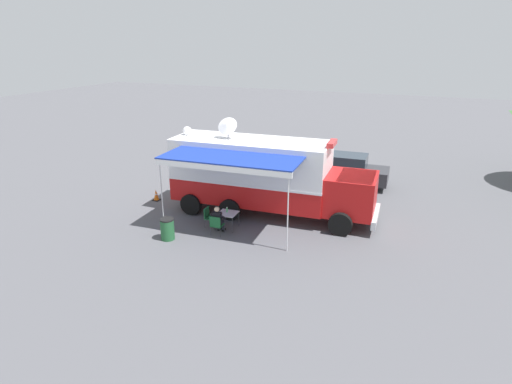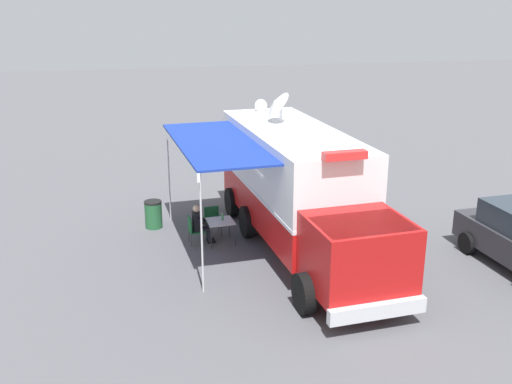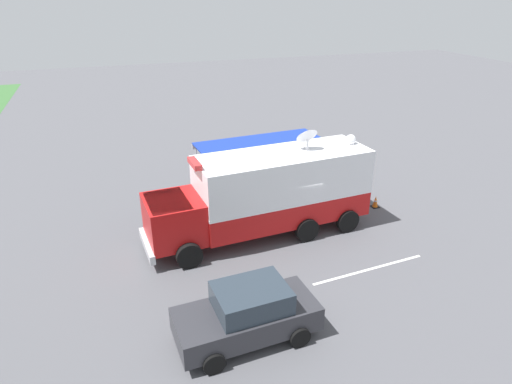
{
  "view_description": "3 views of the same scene",
  "coord_description": "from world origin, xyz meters",
  "px_view_note": "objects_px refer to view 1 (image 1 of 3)",
  "views": [
    {
      "loc": [
        17.54,
        7.79,
        7.83
      ],
      "look_at": [
        0.73,
        0.59,
        1.31
      ],
      "focal_mm": 30.28,
      "sensor_mm": 36.0,
      "label": 1
    },
    {
      "loc": [
        4.88,
        16.67,
        7.18
      ],
      "look_at": [
        0.92,
        -0.83,
        1.34
      ],
      "focal_mm": 41.66,
      "sensor_mm": 36.0,
      "label": 2
    },
    {
      "loc": [
        -15.52,
        6.62,
        9.5
      ],
      "look_at": [
        0.85,
        0.88,
        1.55
      ],
      "focal_mm": 30.97,
      "sensor_mm": 36.0,
      "label": 3
    }
  ],
  "objects_px": {
    "command_truck": "(266,174)",
    "water_bottle": "(227,210)",
    "car_behind_truck": "(349,170)",
    "folding_chair_at_table": "(216,224)",
    "folding_table": "(228,214)",
    "seated_responder": "(218,219)",
    "folding_chair_beside_table": "(209,216)",
    "trash_bin": "(167,229)",
    "traffic_cone": "(156,195)"
  },
  "relations": [
    {
      "from": "command_truck",
      "to": "water_bottle",
      "type": "distance_m",
      "value": 2.58
    },
    {
      "from": "car_behind_truck",
      "to": "folding_chair_at_table",
      "type": "bearing_deg",
      "value": -22.91
    },
    {
      "from": "folding_table",
      "to": "car_behind_truck",
      "type": "relative_size",
      "value": 0.2
    },
    {
      "from": "folding_chair_at_table",
      "to": "seated_responder",
      "type": "relative_size",
      "value": 0.7
    },
    {
      "from": "car_behind_truck",
      "to": "folding_chair_beside_table",
      "type": "bearing_deg",
      "value": -28.7
    },
    {
      "from": "water_bottle",
      "to": "seated_responder",
      "type": "distance_m",
      "value": 0.72
    },
    {
      "from": "folding_chair_beside_table",
      "to": "trash_bin",
      "type": "relative_size",
      "value": 0.96
    },
    {
      "from": "folding_chair_beside_table",
      "to": "seated_responder",
      "type": "bearing_deg",
      "value": 55.03
    },
    {
      "from": "command_truck",
      "to": "traffic_cone",
      "type": "xyz_separation_m",
      "value": [
        0.53,
        -5.81,
        -1.66
      ]
    },
    {
      "from": "traffic_cone",
      "to": "folding_chair_at_table",
      "type": "bearing_deg",
      "value": 62.73
    },
    {
      "from": "folding_chair_at_table",
      "to": "trash_bin",
      "type": "distance_m",
      "value": 2.01
    },
    {
      "from": "command_truck",
      "to": "folding_chair_at_table",
      "type": "relative_size",
      "value": 11.07
    },
    {
      "from": "folding_chair_at_table",
      "to": "traffic_cone",
      "type": "bearing_deg",
      "value": -117.27
    },
    {
      "from": "folding_chair_beside_table",
      "to": "seated_responder",
      "type": "relative_size",
      "value": 0.7
    },
    {
      "from": "command_truck",
      "to": "folding_table",
      "type": "bearing_deg",
      "value": -21.36
    },
    {
      "from": "folding_chair_beside_table",
      "to": "traffic_cone",
      "type": "height_order",
      "value": "folding_chair_beside_table"
    },
    {
      "from": "folding_chair_at_table",
      "to": "car_behind_truck",
      "type": "relative_size",
      "value": 0.2
    },
    {
      "from": "folding_chair_at_table",
      "to": "folding_table",
      "type": "bearing_deg",
      "value": 170.78
    },
    {
      "from": "trash_bin",
      "to": "water_bottle",
      "type": "bearing_deg",
      "value": 139.24
    },
    {
      "from": "water_bottle",
      "to": "command_truck",
      "type": "bearing_deg",
      "value": 156.35
    },
    {
      "from": "folding_chair_beside_table",
      "to": "trash_bin",
      "type": "bearing_deg",
      "value": -27.69
    },
    {
      "from": "folding_table",
      "to": "water_bottle",
      "type": "height_order",
      "value": "water_bottle"
    },
    {
      "from": "water_bottle",
      "to": "car_behind_truck",
      "type": "relative_size",
      "value": 0.05
    },
    {
      "from": "trash_bin",
      "to": "traffic_cone",
      "type": "relative_size",
      "value": 1.57
    },
    {
      "from": "trash_bin",
      "to": "folding_chair_at_table",
      "type": "bearing_deg",
      "value": 124.01
    },
    {
      "from": "car_behind_truck",
      "to": "folding_table",
      "type": "bearing_deg",
      "value": -24.17
    },
    {
      "from": "seated_responder",
      "to": "command_truck",
      "type": "bearing_deg",
      "value": 160.37
    },
    {
      "from": "folding_chair_beside_table",
      "to": "car_behind_truck",
      "type": "xyz_separation_m",
      "value": [
        -8.08,
        4.42,
        0.37
      ]
    },
    {
      "from": "water_bottle",
      "to": "folding_chair_beside_table",
      "type": "xyz_separation_m",
      "value": [
        0.2,
        -0.78,
        -0.32
      ]
    },
    {
      "from": "car_behind_truck",
      "to": "command_truck",
      "type": "bearing_deg",
      "value": -25.23
    },
    {
      "from": "traffic_cone",
      "to": "car_behind_truck",
      "type": "relative_size",
      "value": 0.14
    },
    {
      "from": "car_behind_truck",
      "to": "traffic_cone",
      "type": "bearing_deg",
      "value": -53.6
    },
    {
      "from": "folding_table",
      "to": "folding_chair_beside_table",
      "type": "xyz_separation_m",
      "value": [
        0.12,
        -0.85,
        -0.16
      ]
    },
    {
      "from": "command_truck",
      "to": "traffic_cone",
      "type": "height_order",
      "value": "command_truck"
    },
    {
      "from": "folding_table",
      "to": "seated_responder",
      "type": "xyz_separation_m",
      "value": [
        0.61,
        -0.14,
        -0.02
      ]
    },
    {
      "from": "command_truck",
      "to": "folding_table",
      "type": "distance_m",
      "value": 2.7
    },
    {
      "from": "command_truck",
      "to": "seated_responder",
      "type": "distance_m",
      "value": 3.27
    },
    {
      "from": "command_truck",
      "to": "seated_responder",
      "type": "relative_size",
      "value": 7.7
    },
    {
      "from": "folding_chair_at_table",
      "to": "folding_chair_beside_table",
      "type": "relative_size",
      "value": 1.0
    },
    {
      "from": "water_bottle",
      "to": "traffic_cone",
      "type": "xyz_separation_m",
      "value": [
        -1.6,
        -4.88,
        -0.55
      ]
    },
    {
      "from": "seated_responder",
      "to": "folding_table",
      "type": "bearing_deg",
      "value": 166.91
    },
    {
      "from": "folding_table",
      "to": "traffic_cone",
      "type": "xyz_separation_m",
      "value": [
        -1.68,
        -4.94,
        -0.39
      ]
    },
    {
      "from": "command_truck",
      "to": "car_behind_truck",
      "type": "relative_size",
      "value": 2.24
    },
    {
      "from": "folding_table",
      "to": "water_bottle",
      "type": "xyz_separation_m",
      "value": [
        -0.08,
        -0.07,
        0.16
      ]
    },
    {
      "from": "water_bottle",
      "to": "car_behind_truck",
      "type": "xyz_separation_m",
      "value": [
        -7.88,
        3.64,
        0.05
      ]
    },
    {
      "from": "water_bottle",
      "to": "folding_chair_at_table",
      "type": "distance_m",
      "value": 0.94
    },
    {
      "from": "folding_table",
      "to": "traffic_cone",
      "type": "distance_m",
      "value": 5.24
    },
    {
      "from": "water_bottle",
      "to": "folding_chair_at_table",
      "type": "bearing_deg",
      "value": -4.04
    },
    {
      "from": "command_truck",
      "to": "water_bottle",
      "type": "relative_size",
      "value": 42.99
    },
    {
      "from": "folding_table",
      "to": "folding_chair_beside_table",
      "type": "bearing_deg",
      "value": -82.21
    }
  ]
}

